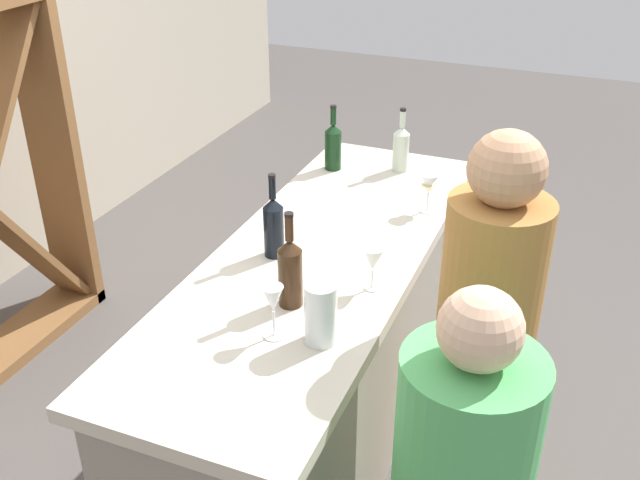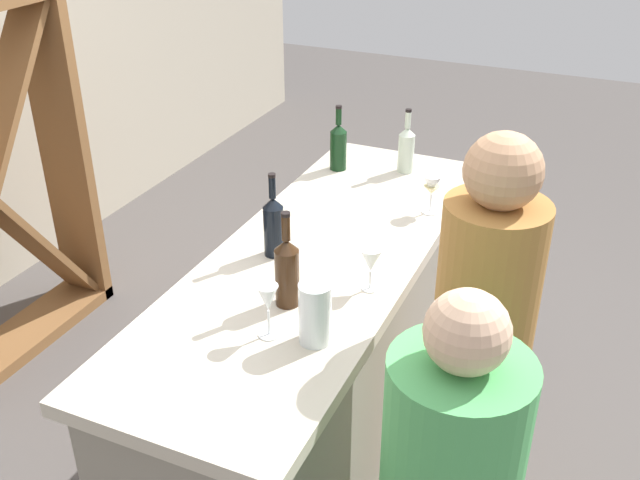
{
  "view_description": "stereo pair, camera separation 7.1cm",
  "coord_description": "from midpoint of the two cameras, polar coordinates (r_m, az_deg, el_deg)",
  "views": [
    {
      "loc": [
        -2.13,
        -0.87,
        2.24
      ],
      "look_at": [
        0.0,
        0.0,
        0.97
      ],
      "focal_mm": 41.39,
      "sensor_mm": 36.0,
      "label": 1
    },
    {
      "loc": [
        -2.1,
        -0.94,
        2.24
      ],
      "look_at": [
        0.0,
        0.0,
        0.97
      ],
      "focal_mm": 41.39,
      "sensor_mm": 36.0,
      "label": 2
    }
  ],
  "objects": [
    {
      "name": "wine_glass_near_right",
      "position": [
        2.16,
        -3.12,
        -4.7
      ],
      "size": [
        0.07,
        0.07,
        0.17
      ],
      "color": "white",
      "rests_on": "bar_counter"
    },
    {
      "name": "wine_glass_near_left",
      "position": [
        2.92,
        9.33,
        4.06
      ],
      "size": [
        0.07,
        0.07,
        0.16
      ],
      "color": "white",
      "rests_on": "bar_counter"
    },
    {
      "name": "wine_bottle_center_dark_green",
      "position": [
        3.29,
        2.04,
        7.32
      ],
      "size": [
        0.07,
        0.07,
        0.29
      ],
      "color": "black",
      "rests_on": "bar_counter"
    },
    {
      "name": "wine_bottle_second_left_near_black",
      "position": [
        2.58,
        -2.83,
        1.19
      ],
      "size": [
        0.07,
        0.07,
        0.31
      ],
      "color": "black",
      "rests_on": "bar_counter"
    },
    {
      "name": "person_left_guest",
      "position": [
        2.44,
        12.83,
        -10.23
      ],
      "size": [
        0.4,
        0.4,
        1.55
      ],
      "rotation": [
        0.0,
        0.0,
        1.21
      ],
      "color": "#9E6B33",
      "rests_on": "ground"
    },
    {
      "name": "wine_bottle_second_right_clear_pale",
      "position": [
        3.28,
        7.31,
        7.04
      ],
      "size": [
        0.07,
        0.07,
        0.29
      ],
      "color": "#B7C6B2",
      "rests_on": "bar_counter"
    },
    {
      "name": "water_pitcher",
      "position": [
        2.15,
        0.56,
        -5.7
      ],
      "size": [
        0.1,
        0.1,
        0.19
      ],
      "color": "silver",
      "rests_on": "bar_counter"
    },
    {
      "name": "ground_plane",
      "position": [
        3.21,
        0.65,
        -15.41
      ],
      "size": [
        12.0,
        12.0,
        0.0
      ],
      "primitive_type": "plane",
      "color": "#4C4744"
    },
    {
      "name": "bar_counter",
      "position": [
        2.9,
        0.7,
        -8.82
      ],
      "size": [
        2.07,
        0.71,
        0.92
      ],
      "color": "gray",
      "rests_on": "ground"
    },
    {
      "name": "wine_bottle_leftmost_amber_brown",
      "position": [
        2.3,
        -1.69,
        -2.35
      ],
      "size": [
        0.08,
        0.08,
        0.33
      ],
      "color": "#331E0F",
      "rests_on": "bar_counter"
    },
    {
      "name": "wine_glass_near_center",
      "position": [
        2.39,
        4.79,
        -1.62
      ],
      "size": [
        0.08,
        0.08,
        0.15
      ],
      "color": "white",
      "rests_on": "bar_counter"
    }
  ]
}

